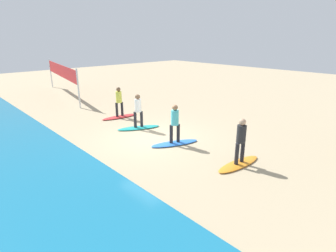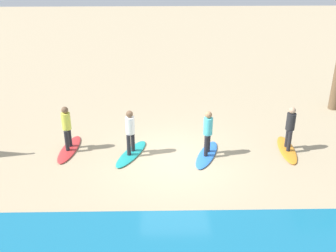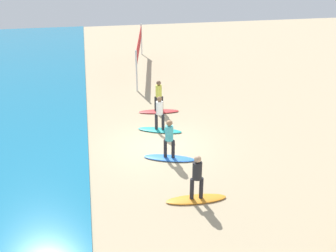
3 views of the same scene
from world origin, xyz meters
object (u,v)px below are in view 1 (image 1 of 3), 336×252
object	(u,v)px
surfer_orange	(241,138)
surfboard_blue	(175,143)
surfboard_red	(120,117)
surfboard_teal	(139,128)
surfer_blue	(175,121)
volleyball_net	(61,72)
surfboard_orange	(239,164)
surfer_teal	(138,108)
surfer_red	(119,100)

from	to	relation	value
surfer_orange	surfboard_blue	distance (m)	3.14
surfer_orange	surfboard_red	size ratio (longest dim) A/B	0.78
surfboard_blue	surfboard_red	bearing A→B (deg)	-75.27
surfboard_teal	surfboard_red	world-z (taller)	same
surfboard_blue	surfer_blue	xyz separation A→B (m)	(0.00, 0.00, 0.99)
surfer_blue	volleyball_net	bearing A→B (deg)	-2.68
surfer_blue	surfboard_red	size ratio (longest dim) A/B	0.78
surfer_orange	surfboard_red	xyz separation A→B (m)	(7.96, -0.19, -0.99)
surfboard_teal	surfboard_orange	bearing A→B (deg)	115.30
surfboard_orange	volleyball_net	xyz separation A→B (m)	(15.94, -0.29, 1.74)
surfer_orange	surfboard_teal	xyz separation A→B (m)	(5.67, 0.20, -0.99)
surfer_blue	surfer_teal	xyz separation A→B (m)	(2.70, -0.12, 0.00)
surfboard_orange	surfer_teal	world-z (taller)	surfer_teal
surfboard_teal	surfboard_red	xyz separation A→B (m)	(2.29, -0.39, 0.00)
surfer_red	volleyball_net	xyz separation A→B (m)	(7.98, -0.11, 0.75)
surfboard_teal	surfboard_red	size ratio (longest dim) A/B	1.00
surfboard_red	surfboard_orange	bearing A→B (deg)	95.71
surfer_teal	surfboard_red	xyz separation A→B (m)	(2.29, -0.39, -0.99)
surfboard_blue	volleyball_net	xyz separation A→B (m)	(12.98, -0.61, 1.74)
surfer_teal	surfboard_blue	bearing A→B (deg)	177.56
surfer_orange	volleyball_net	world-z (taller)	volleyball_net
surfer_blue	volleyball_net	size ratio (longest dim) A/B	0.18
surfboard_teal	surfer_red	distance (m)	2.52
surfboard_blue	surfer_teal	xyz separation A→B (m)	(2.70, -0.12, 0.99)
surfboard_red	volleyball_net	distance (m)	8.17
surfboard_teal	surfer_blue	bearing A→B (deg)	110.85
surfboard_teal	surfer_red	size ratio (longest dim) A/B	1.28
surfboard_orange	surfboard_red	distance (m)	7.96
volleyball_net	surfboard_blue	bearing A→B (deg)	177.32
surfer_red	volleyball_net	distance (m)	8.02
surfboard_orange	surfer_blue	bearing A→B (deg)	-80.89
surfer_blue	surfer_teal	world-z (taller)	same
surfboard_blue	volleyball_net	bearing A→B (deg)	-72.22
surfboard_orange	surfboard_teal	xyz separation A→B (m)	(5.67, 0.20, 0.00)
surfboard_orange	surfboard_blue	bearing A→B (deg)	-80.89
surfboard_orange	surfboard_teal	distance (m)	5.67
surfboard_blue	surfboard_teal	distance (m)	2.71
surfer_orange	surfer_red	world-z (taller)	same
surfer_blue	surfer_red	distance (m)	5.02
surfboard_orange	surfboard_red	world-z (taller)	same
surfer_blue	surfboard_teal	bearing A→B (deg)	-2.44
surfboard_teal	surfer_teal	distance (m)	0.99
surfboard_orange	volleyball_net	size ratio (longest dim) A/B	0.23
surfer_blue	volleyball_net	world-z (taller)	volleyball_net
surfer_red	volleyball_net	bearing A→B (deg)	-0.76
surfboard_teal	surfer_teal	size ratio (longest dim) A/B	1.28
surfboard_red	surfer_blue	bearing A→B (deg)	91.33
surfer_teal	surfer_blue	bearing A→B (deg)	177.56
surfer_blue	surfboard_red	bearing A→B (deg)	-5.73
surfer_orange	surfboard_red	bearing A→B (deg)	-1.35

